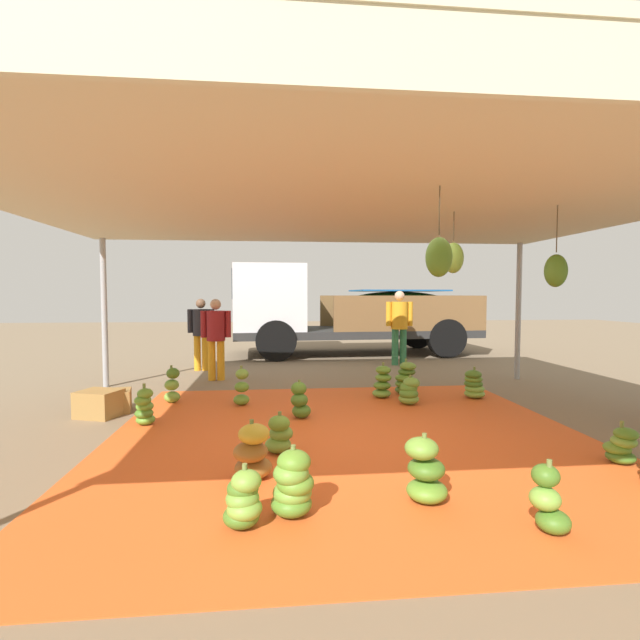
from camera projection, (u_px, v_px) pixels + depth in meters
name	position (u px, v px, depth m)	size (l,w,h in m)	color
ground_plane	(322.00, 386.00, 8.19)	(40.00, 40.00, 0.00)	#7F6B51
tarp_orange	(350.00, 438.00, 5.21)	(5.43, 5.50, 0.01)	#E05B23
tent_canopy	(354.00, 206.00, 4.98)	(8.00, 7.00, 2.66)	#9EA0A5
banana_bunch_0	(474.00, 385.00, 7.19)	(0.44, 0.44, 0.49)	#75A83D
banana_bunch_1	(279.00, 435.00, 4.70)	(0.40, 0.38, 0.43)	#6B9E38
banana_bunch_2	(253.00, 453.00, 4.02)	(0.44, 0.45, 0.53)	#996628
banana_bunch_3	(172.00, 386.00, 6.89)	(0.27, 0.29, 0.56)	#75A83D
banana_bunch_4	(293.00, 485.00, 3.35)	(0.43, 0.42, 0.52)	#518428
banana_bunch_5	(548.00, 501.00, 3.13)	(0.35, 0.34, 0.50)	#477523
banana_bunch_6	(409.00, 392.00, 6.76)	(0.42, 0.42, 0.44)	#75A83D
banana_bunch_7	(242.00, 388.00, 6.71)	(0.33, 0.33, 0.58)	#60932D
banana_bunch_8	(300.00, 401.00, 6.02)	(0.33, 0.31, 0.50)	#477523
banana_bunch_9	(243.00, 500.00, 3.19)	(0.36, 0.36, 0.45)	#477523
banana_bunch_10	(382.00, 383.00, 7.22)	(0.39, 0.39, 0.56)	#6B9E38
banana_bunch_12	(621.00, 446.00, 4.41)	(0.36, 0.36, 0.40)	#477523
banana_bunch_13	(144.00, 408.00, 5.68)	(0.30, 0.30, 0.52)	#60932D
banana_bunch_14	(425.00, 472.00, 3.58)	(0.43, 0.42, 0.54)	#60932D
banana_bunch_15	(406.00, 379.00, 7.47)	(0.46, 0.45, 0.58)	#477523
cargo_truck_main	(344.00, 311.00, 12.54)	(6.57, 2.68, 2.40)	#2D2D2D
worker_0	(399.00, 322.00, 10.59)	(0.63, 0.38, 1.71)	#337A4C
worker_1	(216.00, 333.00, 8.70)	(0.57, 0.35, 1.54)	orange
worker_2	(201.00, 329.00, 9.83)	(0.56, 0.34, 1.54)	orange
crate_0	(114.00, 401.00, 6.36)	(0.43, 0.40, 0.30)	olive
crate_1	(99.00, 404.00, 6.12)	(0.51, 0.43, 0.35)	olive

